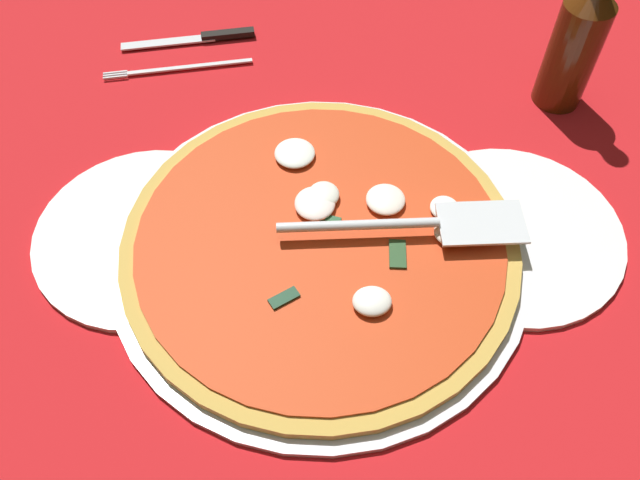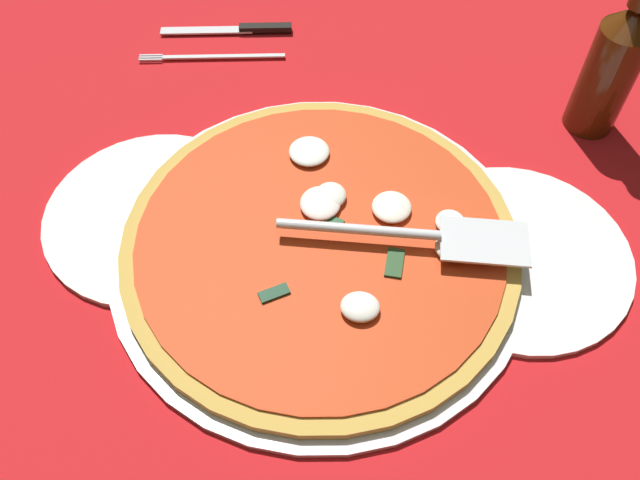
{
  "view_description": "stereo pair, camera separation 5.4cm",
  "coord_description": "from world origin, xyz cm",
  "px_view_note": "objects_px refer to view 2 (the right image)",
  "views": [
    {
      "loc": [
        -4.05,
        -33.44,
        55.44
      ],
      "look_at": [
        -2.11,
        4.82,
        2.11
      ],
      "focal_mm": 36.8,
      "sensor_mm": 36.0,
      "label": 1
    },
    {
      "loc": [
        1.32,
        -33.34,
        55.44
      ],
      "look_at": [
        -2.11,
        4.82,
        2.11
      ],
      "focal_mm": 36.8,
      "sensor_mm": 36.0,
      "label": 2
    }
  ],
  "objects_px": {
    "pizza": "(322,240)",
    "pizza_server": "(416,235)",
    "dinner_plate_right": "(517,255)",
    "beer_bottle": "(613,65)",
    "place_setting_far": "(226,45)",
    "dinner_plate_left": "(153,215)"
  },
  "relations": [
    {
      "from": "pizza",
      "to": "pizza_server",
      "type": "relative_size",
      "value": 1.63
    },
    {
      "from": "dinner_plate_right",
      "to": "beer_bottle",
      "type": "height_order",
      "value": "beer_bottle"
    },
    {
      "from": "place_setting_far",
      "to": "beer_bottle",
      "type": "height_order",
      "value": "beer_bottle"
    },
    {
      "from": "dinner_plate_left",
      "to": "pizza",
      "type": "xyz_separation_m",
      "value": [
        0.18,
        -0.03,
        0.01
      ]
    },
    {
      "from": "dinner_plate_left",
      "to": "place_setting_far",
      "type": "xyz_separation_m",
      "value": [
        0.03,
        0.29,
        -0.0
      ]
    },
    {
      "from": "dinner_plate_left",
      "to": "beer_bottle",
      "type": "height_order",
      "value": "beer_bottle"
    },
    {
      "from": "dinner_plate_left",
      "to": "pizza",
      "type": "height_order",
      "value": "pizza"
    },
    {
      "from": "pizza",
      "to": "beer_bottle",
      "type": "bearing_deg",
      "value": 35.25
    },
    {
      "from": "dinner_plate_right",
      "to": "pizza",
      "type": "height_order",
      "value": "pizza"
    },
    {
      "from": "dinner_plate_right",
      "to": "place_setting_far",
      "type": "distance_m",
      "value": 0.47
    },
    {
      "from": "dinner_plate_right",
      "to": "pizza_server",
      "type": "xyz_separation_m",
      "value": [
        -0.11,
        -0.01,
        0.04
      ]
    },
    {
      "from": "dinner_plate_left",
      "to": "pizza",
      "type": "distance_m",
      "value": 0.18
    },
    {
      "from": "pizza_server",
      "to": "beer_bottle",
      "type": "distance_m",
      "value": 0.3
    },
    {
      "from": "place_setting_far",
      "to": "beer_bottle",
      "type": "bearing_deg",
      "value": 160.37
    },
    {
      "from": "pizza_server",
      "to": "pizza",
      "type": "bearing_deg",
      "value": 179.52
    },
    {
      "from": "dinner_plate_left",
      "to": "dinner_plate_right",
      "type": "xyz_separation_m",
      "value": [
        0.38,
        -0.02,
        0.0
      ]
    },
    {
      "from": "dinner_plate_left",
      "to": "pizza_server",
      "type": "relative_size",
      "value": 0.93
    },
    {
      "from": "dinner_plate_right",
      "to": "beer_bottle",
      "type": "xyz_separation_m",
      "value": [
        0.1,
        0.2,
        0.08
      ]
    },
    {
      "from": "pizza_server",
      "to": "dinner_plate_right",
      "type": "bearing_deg",
      "value": 5.79
    },
    {
      "from": "pizza",
      "to": "place_setting_far",
      "type": "relative_size",
      "value": 1.9
    },
    {
      "from": "dinner_plate_left",
      "to": "pizza",
      "type": "relative_size",
      "value": 0.57
    },
    {
      "from": "pizza",
      "to": "beer_bottle",
      "type": "distance_m",
      "value": 0.37
    }
  ]
}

